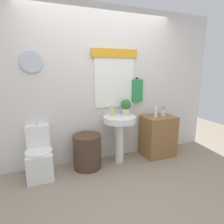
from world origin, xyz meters
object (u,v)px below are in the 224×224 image
(pedestal_sink, at_px, (120,127))
(potted_plant, at_px, (126,106))
(soap_bottle, at_px, (112,111))
(lotion_bottle, at_px, (156,112))
(laundry_hamper, at_px, (87,151))
(toothbrush_cup, at_px, (163,113))
(toilet, at_px, (39,157))
(wooden_cabinet, at_px, (158,136))

(pedestal_sink, distance_m, potted_plant, 0.37)
(soap_bottle, relative_size, lotion_bottle, 0.96)
(laundry_hamper, relative_size, toothbrush_cup, 3.01)
(soap_bottle, xyz_separation_m, toothbrush_cup, (1.00, -0.03, -0.11))
(toilet, relative_size, pedestal_sink, 0.94)
(laundry_hamper, bearing_deg, wooden_cabinet, 0.00)
(soap_bottle, bearing_deg, laundry_hamper, -173.63)
(laundry_hamper, xyz_separation_m, wooden_cabinet, (1.35, 0.00, 0.09))
(laundry_hamper, height_order, lotion_bottle, lotion_bottle)
(pedestal_sink, bearing_deg, wooden_cabinet, 0.00)
(lotion_bottle, bearing_deg, pedestal_sink, 176.66)
(soap_bottle, height_order, toothbrush_cup, soap_bottle)
(soap_bottle, height_order, lotion_bottle, soap_bottle)
(pedestal_sink, bearing_deg, laundry_hamper, 180.00)
(potted_plant, bearing_deg, pedestal_sink, -156.80)
(soap_bottle, xyz_separation_m, potted_plant, (0.26, 0.01, 0.05))
(wooden_cabinet, bearing_deg, pedestal_sink, 180.00)
(wooden_cabinet, xyz_separation_m, soap_bottle, (-0.90, 0.05, 0.54))
(lotion_bottle, bearing_deg, wooden_cabinet, 21.91)
(soap_bottle, bearing_deg, toilet, -179.23)
(pedestal_sink, bearing_deg, toilet, 178.48)
(laundry_hamper, bearing_deg, toothbrush_cup, 0.79)
(soap_bottle, relative_size, potted_plant, 0.70)
(pedestal_sink, height_order, soap_bottle, soap_bottle)
(laundry_hamper, distance_m, pedestal_sink, 0.67)
(pedestal_sink, height_order, potted_plant, potted_plant)
(toothbrush_cup, bearing_deg, toilet, 179.63)
(toilet, distance_m, soap_bottle, 1.33)
(wooden_cabinet, bearing_deg, lotion_bottle, -158.09)
(potted_plant, distance_m, lotion_bottle, 0.57)
(laundry_hamper, height_order, potted_plant, potted_plant)
(laundry_hamper, xyz_separation_m, lotion_bottle, (1.25, -0.04, 0.57))
(soap_bottle, bearing_deg, toothbrush_cup, -1.71)
(toothbrush_cup, bearing_deg, lotion_bottle, -163.21)
(wooden_cabinet, relative_size, lotion_bottle, 3.75)
(laundry_hamper, distance_m, soap_bottle, 0.78)
(pedestal_sink, xyz_separation_m, lotion_bottle, (0.68, -0.04, 0.22))
(wooden_cabinet, relative_size, potted_plant, 2.74)
(wooden_cabinet, bearing_deg, potted_plant, 174.68)
(toilet, height_order, toothbrush_cup, toothbrush_cup)
(pedestal_sink, height_order, toothbrush_cup, toothbrush_cup)
(toilet, bearing_deg, laundry_hamper, -2.70)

